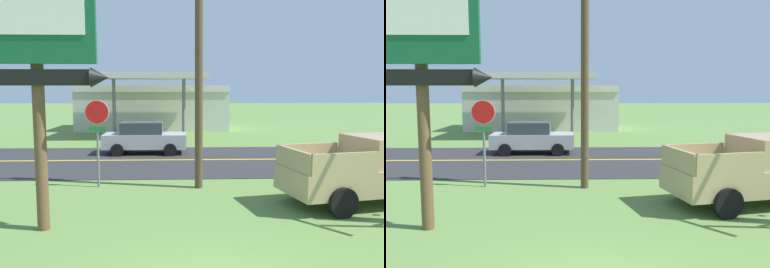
# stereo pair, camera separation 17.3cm
# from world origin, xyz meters

# --- Properties ---
(road_asphalt) EXTENTS (140.00, 8.00, 0.02)m
(road_asphalt) POSITION_xyz_m (0.00, 13.00, 0.01)
(road_asphalt) COLOR #2B2B2D
(road_asphalt) RESTS_ON ground
(road_centre_line) EXTENTS (126.00, 0.20, 0.01)m
(road_centre_line) POSITION_xyz_m (0.00, 13.00, 0.02)
(road_centre_line) COLOR gold
(road_centre_line) RESTS_ON road_asphalt
(motel_sign) EXTENTS (3.02, 0.54, 6.00)m
(motel_sign) POSITION_xyz_m (-3.60, 3.80, 4.10)
(motel_sign) COLOR brown
(motel_sign) RESTS_ON ground
(stop_sign) EXTENTS (0.80, 0.08, 2.95)m
(stop_sign) POSITION_xyz_m (-3.16, 7.99, 2.03)
(stop_sign) COLOR slate
(stop_sign) RESTS_ON ground
(utility_pole) EXTENTS (1.90, 0.26, 9.20)m
(utility_pole) POSITION_xyz_m (0.22, 7.79, 4.90)
(utility_pole) COLOR brown
(utility_pole) RESTS_ON ground
(gas_station) EXTENTS (12.00, 11.50, 4.40)m
(gas_station) POSITION_xyz_m (-2.41, 27.85, 1.94)
(gas_station) COLOR beige
(gas_station) RESTS_ON ground
(pickup_tan_parked_on_lawn) EXTENTS (5.49, 3.01, 1.96)m
(pickup_tan_parked_on_lawn) POSITION_xyz_m (5.18, 5.81, 0.96)
(pickup_tan_parked_on_lawn) COLOR tan
(pickup_tan_parked_on_lawn) RESTS_ON ground
(car_silver_near_lane) EXTENTS (4.20, 2.00, 1.64)m
(car_silver_near_lane) POSITION_xyz_m (-2.18, 15.00, 0.83)
(car_silver_near_lane) COLOR #A8AAAF
(car_silver_near_lane) RESTS_ON ground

